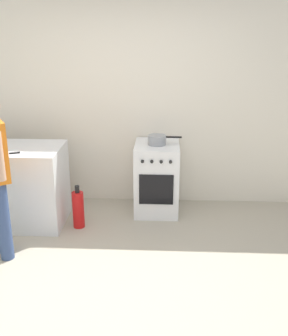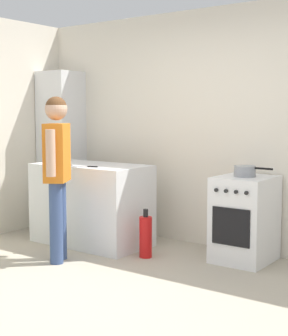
{
  "view_description": "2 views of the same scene",
  "coord_description": "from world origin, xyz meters",
  "px_view_note": "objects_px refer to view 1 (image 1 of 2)",
  "views": [
    {
      "loc": [
        0.43,
        -3.15,
        2.24
      ],
      "look_at": [
        0.23,
        0.87,
        0.81
      ],
      "focal_mm": 45.0,
      "sensor_mm": 36.0,
      "label": 1
    },
    {
      "loc": [
        2.52,
        -3.06,
        1.47
      ],
      "look_at": [
        -0.2,
        0.63,
        0.98
      ],
      "focal_mm": 55.0,
      "sensor_mm": 36.0,
      "label": 2
    }
  ],
  "objects_px": {
    "pot": "(157,140)",
    "fire_extinguisher": "(78,209)",
    "knife_chef": "(6,154)",
    "oven_left": "(157,178)"
  },
  "relations": [
    {
      "from": "fire_extinguisher",
      "to": "pot",
      "type": "bearing_deg",
      "value": 28.02
    },
    {
      "from": "fire_extinguisher",
      "to": "knife_chef",
      "type": "bearing_deg",
      "value": -168.33
    },
    {
      "from": "fire_extinguisher",
      "to": "oven_left",
      "type": "bearing_deg",
      "value": 28.78
    },
    {
      "from": "pot",
      "to": "oven_left",
      "type": "bearing_deg",
      "value": 89.39
    },
    {
      "from": "oven_left",
      "to": "pot",
      "type": "distance_m",
      "value": 0.48
    },
    {
      "from": "pot",
      "to": "fire_extinguisher",
      "type": "relative_size",
      "value": 0.79
    },
    {
      "from": "pot",
      "to": "fire_extinguisher",
      "type": "bearing_deg",
      "value": -151.98
    },
    {
      "from": "oven_left",
      "to": "knife_chef",
      "type": "relative_size",
      "value": 2.82
    },
    {
      "from": "oven_left",
      "to": "fire_extinguisher",
      "type": "distance_m",
      "value": 1.01
    },
    {
      "from": "knife_chef",
      "to": "fire_extinguisher",
      "type": "height_order",
      "value": "knife_chef"
    }
  ]
}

